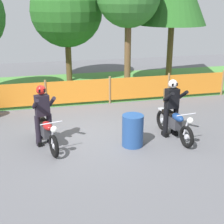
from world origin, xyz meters
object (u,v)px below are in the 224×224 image
(spare_drum, at_px, (133,131))
(rider_trailing, at_px, (171,105))
(motorcycle_trailing, at_px, (174,123))
(rider_lead, at_px, (43,113))
(motorcycle_lead, at_px, (46,132))

(spare_drum, bearing_deg, rider_trailing, 18.04)
(motorcycle_trailing, relative_size, spare_drum, 2.22)
(rider_lead, height_order, rider_trailing, same)
(rider_lead, bearing_deg, motorcycle_lead, 0.57)
(motorcycle_trailing, relative_size, rider_trailing, 1.16)
(motorcycle_trailing, xyz_separation_m, rider_lead, (-3.64, 0.41, 0.47))
(rider_lead, bearing_deg, motorcycle_trailing, 69.44)
(motorcycle_lead, height_order, spare_drum, motorcycle_lead)
(motorcycle_trailing, relative_size, rider_lead, 1.16)
(motorcycle_lead, height_order, motorcycle_trailing, motorcycle_trailing)
(rider_trailing, xyz_separation_m, spare_drum, (-1.27, -0.41, -0.51))
(motorcycle_lead, relative_size, rider_trailing, 1.12)
(motorcycle_lead, distance_m, rider_trailing, 3.60)
(spare_drum, bearing_deg, rider_lead, 165.24)
(rider_lead, relative_size, spare_drum, 1.92)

